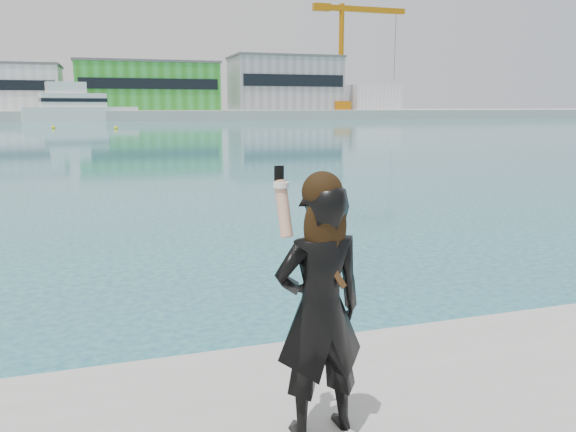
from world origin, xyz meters
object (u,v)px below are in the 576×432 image
(dock_crane, at_px, (346,53))
(buoy_near, at_px, (116,129))
(woman, at_px, (320,303))
(motor_yacht, at_px, (77,107))
(buoy_far, at_px, (53,129))

(dock_crane, height_order, buoy_near, dock_crane)
(woman, bearing_deg, motor_yacht, -90.26)
(motor_yacht, bearing_deg, buoy_far, -103.52)
(woman, bearing_deg, dock_crane, -117.06)
(motor_yacht, xyz_separation_m, buoy_far, (-1.45, -34.56, -2.71))
(dock_crane, relative_size, buoy_far, 48.00)
(dock_crane, relative_size, buoy_near, 48.00)
(motor_yacht, relative_size, buoy_far, 42.74)
(dock_crane, height_order, buoy_far, dock_crane)
(dock_crane, bearing_deg, buoy_near, -137.35)
(buoy_far, bearing_deg, dock_crane, 36.17)
(dock_crane, bearing_deg, buoy_far, -143.83)
(motor_yacht, xyz_separation_m, buoy_near, (6.45, -38.90, -2.71))
(buoy_far, distance_m, woman, 78.29)
(dock_crane, xyz_separation_m, buoy_far, (-61.09, -44.66, -15.07))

